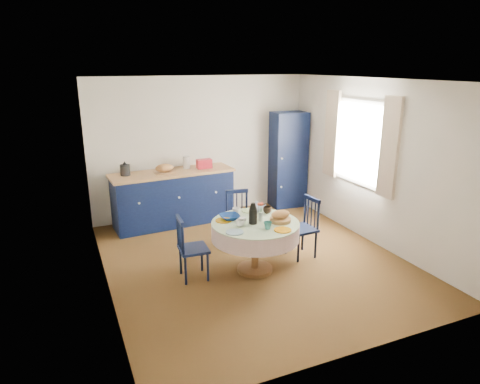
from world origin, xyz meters
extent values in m
plane|color=black|center=(0.00, 0.00, 0.00)|extent=(4.50, 4.50, 0.00)
plane|color=white|center=(0.00, 0.00, 2.50)|extent=(4.50, 4.50, 0.00)
cube|color=silver|center=(0.00, 2.25, 1.25)|extent=(4.00, 0.02, 2.50)
cube|color=silver|center=(-2.00, 0.00, 1.25)|extent=(0.02, 4.50, 2.50)
cube|color=silver|center=(2.00, 0.00, 1.25)|extent=(0.02, 4.50, 2.50)
plane|color=white|center=(2.00, 0.30, 1.50)|extent=(0.00, 1.20, 1.20)
cube|color=#F3E9CD|center=(1.92, -0.40, 1.55)|extent=(0.05, 0.34, 1.45)
cube|color=#F3E9CD|center=(1.92, 1.00, 1.55)|extent=(0.05, 0.34, 1.45)
cube|color=black|center=(-0.65, 1.90, 0.45)|extent=(2.07, 0.75, 0.89)
cube|color=#B17451|center=(-0.65, 1.90, 0.91)|extent=(2.13, 0.79, 0.04)
cube|color=maroon|center=(-0.07, 1.95, 1.01)|extent=(0.27, 0.16, 0.16)
cube|color=#B17451|center=(-0.79, 1.85, 0.94)|extent=(0.36, 0.26, 0.02)
ellipsoid|color=#AB7442|center=(-0.79, 1.85, 1.02)|extent=(0.31, 0.20, 0.13)
cylinder|color=silver|center=(-0.37, 2.03, 1.04)|extent=(0.12, 0.12, 0.22)
cube|color=black|center=(1.66, 2.00, 0.91)|extent=(0.67, 0.50, 1.83)
cylinder|color=white|center=(1.42, 1.77, 1.01)|extent=(0.04, 0.02, 0.04)
cylinder|color=white|center=(1.42, 1.77, 0.46)|extent=(0.04, 0.02, 0.04)
cylinder|color=brown|center=(-0.12, -0.30, 0.03)|extent=(0.48, 0.48, 0.05)
cylinder|color=brown|center=(-0.12, -0.30, 0.34)|extent=(0.10, 0.10, 0.63)
cylinder|color=brown|center=(-0.12, -0.30, 0.67)|extent=(1.10, 1.10, 0.03)
cylinder|color=white|center=(-0.12, -0.30, 0.58)|extent=(1.16, 1.16, 0.22)
cylinder|color=white|center=(-0.12, -0.30, 0.69)|extent=(1.16, 1.16, 0.01)
cylinder|color=#87ABBB|center=(-0.51, -0.52, 0.71)|extent=(0.22, 0.22, 0.01)
cylinder|color=#C67B0B|center=(0.07, -0.69, 0.71)|extent=(0.22, 0.22, 0.01)
cylinder|color=navy|center=(0.28, -0.26, 0.71)|extent=(0.22, 0.22, 0.01)
cylinder|color=#96B875|center=(-0.01, 0.14, 0.71)|extent=(0.22, 0.22, 0.01)
cylinder|color=#C67B0B|center=(-0.48, -0.08, 0.71)|extent=(0.22, 0.22, 0.01)
cylinder|color=brown|center=(0.19, -0.41, 0.72)|extent=(0.28, 0.28, 0.05)
ellipsoid|color=#AB7442|center=(0.19, -0.41, 0.80)|extent=(0.26, 0.16, 0.11)
cube|color=silver|center=(-0.26, -0.17, 0.72)|extent=(0.10, 0.07, 0.04)
cylinder|color=black|center=(-0.80, -0.32, 0.19)|extent=(0.03, 0.03, 0.39)
cylinder|color=black|center=(-0.78, -0.01, 0.19)|extent=(0.03, 0.03, 0.39)
cylinder|color=black|center=(-1.09, -0.30, 0.19)|extent=(0.03, 0.03, 0.39)
cylinder|color=black|center=(-1.07, 0.01, 0.19)|extent=(0.03, 0.03, 0.39)
cube|color=black|center=(-0.93, -0.16, 0.41)|extent=(0.39, 0.40, 0.04)
cylinder|color=black|center=(-1.11, -0.30, 0.62)|extent=(0.03, 0.03, 0.43)
cylinder|color=black|center=(-1.08, 0.01, 0.62)|extent=(0.03, 0.03, 0.43)
cube|color=black|center=(-1.10, -0.15, 0.82)|extent=(0.06, 0.34, 0.05)
cylinder|color=black|center=(-1.10, -0.23, 0.61)|extent=(0.02, 0.02, 0.36)
cylinder|color=black|center=(-1.10, -0.15, 0.61)|extent=(0.02, 0.02, 0.36)
cylinder|color=black|center=(-1.09, -0.06, 0.61)|extent=(0.02, 0.02, 0.36)
cylinder|color=black|center=(-0.18, 0.40, 0.20)|extent=(0.03, 0.03, 0.39)
cylinder|color=black|center=(0.13, 0.35, 0.20)|extent=(0.03, 0.03, 0.39)
cylinder|color=black|center=(-0.13, 0.69, 0.20)|extent=(0.03, 0.03, 0.39)
cylinder|color=black|center=(0.18, 0.64, 0.20)|extent=(0.03, 0.03, 0.39)
cube|color=black|center=(0.00, 0.52, 0.41)|extent=(0.45, 0.43, 0.04)
cylinder|color=black|center=(-0.13, 0.71, 0.63)|extent=(0.03, 0.03, 0.44)
cylinder|color=black|center=(0.18, 0.66, 0.63)|extent=(0.03, 0.03, 0.44)
cube|color=black|center=(0.03, 0.68, 0.84)|extent=(0.35, 0.10, 0.06)
cylinder|color=black|center=(-0.05, 0.70, 0.62)|extent=(0.02, 0.02, 0.37)
cylinder|color=black|center=(0.03, 0.68, 0.62)|extent=(0.02, 0.02, 0.37)
cylinder|color=black|center=(0.11, 0.67, 0.62)|extent=(0.02, 0.02, 0.37)
cylinder|color=black|center=(0.53, 0.01, 0.20)|extent=(0.03, 0.03, 0.40)
cylinder|color=black|center=(0.55, -0.30, 0.20)|extent=(0.03, 0.03, 0.40)
cylinder|color=black|center=(0.83, 0.03, 0.20)|extent=(0.03, 0.03, 0.40)
cylinder|color=black|center=(0.85, -0.28, 0.20)|extent=(0.03, 0.03, 0.40)
cube|color=black|center=(0.69, -0.13, 0.42)|extent=(0.40, 0.42, 0.04)
cylinder|color=black|center=(0.85, 0.04, 0.64)|extent=(0.03, 0.03, 0.45)
cylinder|color=black|center=(0.87, -0.28, 0.64)|extent=(0.03, 0.03, 0.45)
cube|color=black|center=(0.86, -0.12, 0.85)|extent=(0.06, 0.36, 0.06)
cylinder|color=black|center=(0.85, -0.04, 0.63)|extent=(0.02, 0.02, 0.37)
cylinder|color=black|center=(0.86, -0.12, 0.63)|extent=(0.02, 0.02, 0.37)
cylinder|color=black|center=(0.86, -0.21, 0.63)|extent=(0.02, 0.02, 0.37)
imported|color=silver|center=(-0.36, -0.35, 0.74)|extent=(0.11, 0.11, 0.09)
imported|color=#276963|center=(-0.08, -0.57, 0.75)|extent=(0.10, 0.10, 0.10)
imported|color=black|center=(0.18, -0.04, 0.75)|extent=(0.12, 0.12, 0.10)
imported|color=silver|center=(-0.24, 0.06, 0.75)|extent=(0.11, 0.11, 0.10)
imported|color=navy|center=(-0.39, -0.06, 0.73)|extent=(0.26, 0.26, 0.07)
camera|label=1|loc=(-2.38, -5.04, 2.70)|focal=32.00mm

